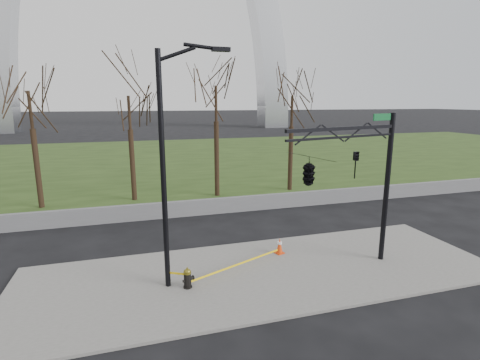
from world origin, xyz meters
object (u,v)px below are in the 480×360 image
object	(u,v)px
traffic_cone	(280,246)
street_light	(169,155)
traffic_signal_mast	(326,169)
fire_hydrant	(188,278)

from	to	relation	value
traffic_cone	street_light	distance (m)	6.43
traffic_cone	traffic_signal_mast	bearing A→B (deg)	-75.81
street_light	traffic_signal_mast	xyz separation A→B (m)	(5.20, -0.98, -0.55)
street_light	traffic_signal_mast	size ratio (longest dim) A/B	1.37
street_light	traffic_signal_mast	world-z (taller)	street_light
fire_hydrant	traffic_signal_mast	bearing A→B (deg)	-27.51
traffic_signal_mast	street_light	bearing A→B (deg)	156.19
street_light	traffic_signal_mast	distance (m)	5.32
fire_hydrant	street_light	size ratio (longest dim) A/B	0.09
traffic_cone	fire_hydrant	bearing A→B (deg)	-156.64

